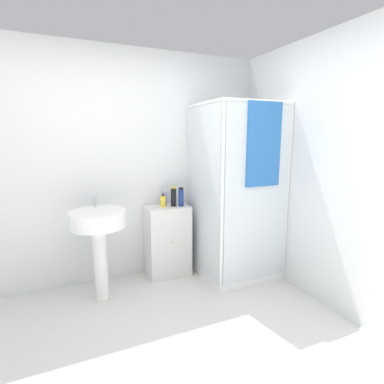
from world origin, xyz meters
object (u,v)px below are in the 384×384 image
Objects in this scene: shampoo_bottle_tall_black at (174,196)px; lotion_bottle_white at (164,198)px; sink at (99,229)px; shampoo_bottle_blue at (181,197)px; soap_dispenser at (163,201)px.

shampoo_bottle_tall_black is 0.13m from lotion_bottle_white.
shampoo_bottle_blue is (0.92, 0.18, 0.20)m from sink.
lotion_bottle_white is at bearing 21.84° from sink.
soap_dispenser is 0.83× the size of lotion_bottle_white.
shampoo_bottle_tall_black reaches higher than sink.
sink is at bearing -165.98° from shampoo_bottle_tall_black.
shampoo_bottle_blue is (0.08, -0.03, -0.01)m from shampoo_bottle_tall_black.
shampoo_bottle_tall_black is (0.84, 0.21, 0.21)m from sink.
shampoo_bottle_tall_black is 1.23× the size of lotion_bottle_white.
soap_dispenser is at bearing 165.32° from shampoo_bottle_blue.
soap_dispenser is 0.72× the size of shampoo_bottle_blue.
sink reaches higher than soap_dispenser.
soap_dispenser is 0.13m from shampoo_bottle_tall_black.
shampoo_bottle_tall_black is 1.06× the size of shampoo_bottle_blue.
sink is 0.90m from shampoo_bottle_tall_black.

